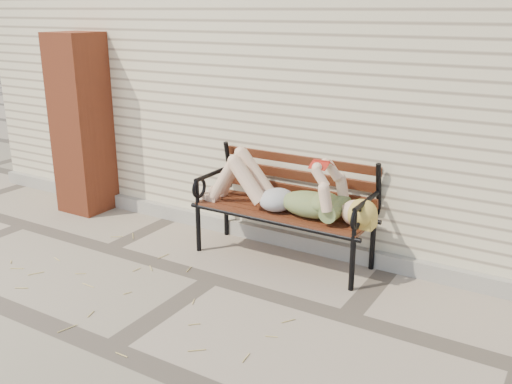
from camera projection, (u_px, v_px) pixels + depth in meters
The scene contains 7 objects.
ground at pixel (213, 279), 4.95m from camera, with size 80.00×80.00×0.00m, color gray.
house_wall at pixel (352, 72), 6.93m from camera, with size 8.00×4.00×3.00m, color beige.
foundation_strip at pixel (268, 235), 5.72m from camera, with size 8.00×0.10×0.15m, color gray.
brick_pillar at pixel (82, 124), 6.39m from camera, with size 0.50×0.50×2.00m, color #983F22.
garden_bench at pixel (289, 190), 5.23m from camera, with size 1.78×0.71×1.16m.
reading_woman at pixel (283, 191), 5.10m from camera, with size 1.68×0.38×0.53m.
straw_scatter at pixel (103, 278), 4.96m from camera, with size 2.56×1.72×0.01m.
Camera 1 is at (2.64, -3.64, 2.25)m, focal length 40.00 mm.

